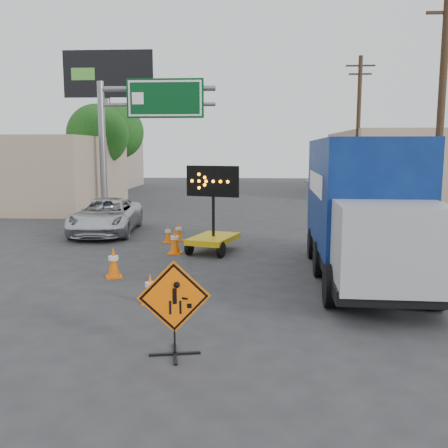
# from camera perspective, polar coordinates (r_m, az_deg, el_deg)

# --- Properties ---
(ground) EXTENTS (100.00, 100.00, 0.00)m
(ground) POSITION_cam_1_polar(r_m,az_deg,el_deg) (8.97, -6.55, -13.14)
(ground) COLOR #2D2D30
(ground) RESTS_ON ground
(curb_right) EXTENTS (0.40, 60.00, 0.12)m
(curb_right) POSITION_cam_1_polar(r_m,az_deg,el_deg) (24.12, 17.07, 0.43)
(curb_right) COLOR gray
(curb_right) RESTS_ON ground
(sidewalk_right) EXTENTS (4.00, 60.00, 0.15)m
(sidewalk_right) POSITION_cam_1_polar(r_m,az_deg,el_deg) (24.76, 22.25, 0.40)
(sidewalk_right) COLOR gray
(sidewalk_right) RESTS_ON ground
(storefront_left_far) EXTENTS (12.00, 10.00, 4.40)m
(storefront_left_far) POSITION_cam_1_polar(r_m,az_deg,el_deg) (45.32, -18.07, 6.72)
(storefront_left_far) COLOR gray
(storefront_left_far) RESTS_ON ground
(building_right_far) EXTENTS (10.00, 14.00, 4.60)m
(building_right_far) POSITION_cam_1_polar(r_m,az_deg,el_deg) (39.91, 20.30, 6.57)
(building_right_far) COLOR tan
(building_right_far) RESTS_ON ground
(highway_gantry) EXTENTS (6.18, 0.38, 6.90)m
(highway_gantry) POSITION_cam_1_polar(r_m,az_deg,el_deg) (26.88, -9.55, 12.19)
(highway_gantry) COLOR slate
(highway_gantry) RESTS_ON ground
(billboard) EXTENTS (6.10, 0.54, 9.85)m
(billboard) POSITION_cam_1_polar(r_m,az_deg,el_deg) (35.69, -13.07, 14.83)
(billboard) COLOR slate
(billboard) RESTS_ON ground
(utility_pole_near) EXTENTS (1.80, 0.26, 9.00)m
(utility_pole_near) POSITION_cam_1_polar(r_m,az_deg,el_deg) (19.38, 23.56, 11.92)
(utility_pole_near) COLOR #3E2A1A
(utility_pole_near) RESTS_ON ground
(utility_pole_far) EXTENTS (1.80, 0.26, 9.00)m
(utility_pole_far) POSITION_cam_1_polar(r_m,az_deg,el_deg) (32.88, 15.08, 10.65)
(utility_pole_far) COLOR #3E2A1A
(utility_pole_far) RESTS_ON ground
(tree_left_near) EXTENTS (3.71, 3.71, 6.03)m
(tree_left_near) POSITION_cam_1_polar(r_m,az_deg,el_deg) (31.67, -14.25, 9.83)
(tree_left_near) COLOR #3E2A1A
(tree_left_near) RESTS_ON ground
(tree_left_far) EXTENTS (4.10, 4.10, 6.66)m
(tree_left_far) POSITION_cam_1_polar(r_m,az_deg,el_deg) (39.64, -12.15, 10.22)
(tree_left_far) COLOR #3E2A1A
(tree_left_far) RESTS_ON ground
(construction_sign) EXTENTS (1.16, 0.83, 1.56)m
(construction_sign) POSITION_cam_1_polar(r_m,az_deg,el_deg) (8.11, -5.72, -9.28)
(construction_sign) COLOR black
(construction_sign) RESTS_ON ground
(arrow_board) EXTENTS (1.72, 2.22, 2.79)m
(arrow_board) POSITION_cam_1_polar(r_m,az_deg,el_deg) (16.09, -1.23, -1.04)
(arrow_board) COLOR gold
(arrow_board) RESTS_ON ground
(pickup_truck) EXTENTS (2.64, 5.11, 1.38)m
(pickup_truck) POSITION_cam_1_polar(r_m,az_deg,el_deg) (20.30, -13.33, 0.90)
(pickup_truck) COLOR silver
(pickup_truck) RESTS_ON ground
(box_truck) EXTENTS (2.62, 7.58, 3.57)m
(box_truck) POSITION_cam_1_polar(r_m,az_deg,el_deg) (13.23, 15.57, 0.89)
(box_truck) COLOR black
(box_truck) RESTS_ON ground
(cone_a) EXTENTS (0.35, 0.35, 0.67)m
(cone_a) POSITION_cam_1_polar(r_m,az_deg,el_deg) (10.94, -8.44, -7.30)
(cone_a) COLOR #FF6505
(cone_a) RESTS_ON ground
(cone_b) EXTENTS (0.53, 0.53, 0.80)m
(cone_b) POSITION_cam_1_polar(r_m,az_deg,el_deg) (13.30, -12.51, -4.28)
(cone_b) COLOR #FF6505
(cone_b) RESTS_ON ground
(cone_c) EXTENTS (0.45, 0.45, 0.81)m
(cone_c) POSITION_cam_1_polar(r_m,az_deg,el_deg) (15.98, -5.64, -1.96)
(cone_c) COLOR #FF6505
(cone_c) RESTS_ON ground
(cone_d) EXTENTS (0.39, 0.39, 0.64)m
(cone_d) POSITION_cam_1_polar(r_m,az_deg,el_deg) (17.95, -6.42, -1.09)
(cone_d) COLOR #FF6505
(cone_d) RESTS_ON ground
(cone_e) EXTENTS (0.45, 0.45, 0.69)m
(cone_e) POSITION_cam_1_polar(r_m,az_deg,el_deg) (18.28, -5.22, -0.83)
(cone_e) COLOR #FF6505
(cone_e) RESTS_ON ground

